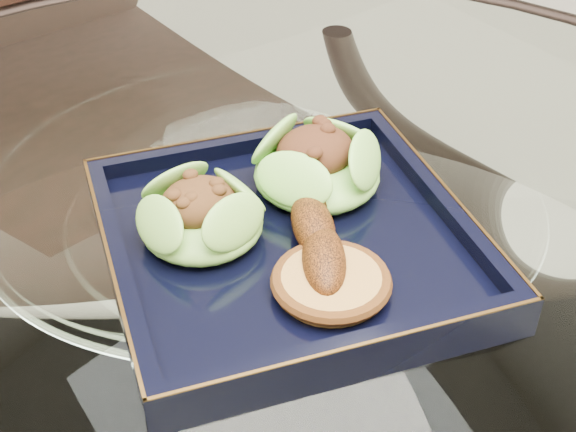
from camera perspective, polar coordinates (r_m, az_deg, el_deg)
dining_table at (r=0.76m, az=-1.38°, el=-10.73°), size 1.13×1.13×0.77m
dining_chair at (r=1.11m, az=-15.17°, el=2.33°), size 0.46×0.46×0.99m
navy_plate at (r=0.62m, az=0.00°, el=-2.22°), size 0.33×0.33×0.02m
lettuce_wrap_left at (r=0.60m, az=-6.17°, el=-0.16°), size 0.12×0.12×0.03m
lettuce_wrap_right at (r=0.65m, az=2.07°, el=3.42°), size 0.12×0.12×0.04m
roasted_plantain at (r=0.60m, az=1.79°, el=-0.66°), size 0.09×0.15×0.03m
crumb_patty at (r=0.56m, az=3.08°, el=-4.81°), size 0.10×0.10×0.01m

